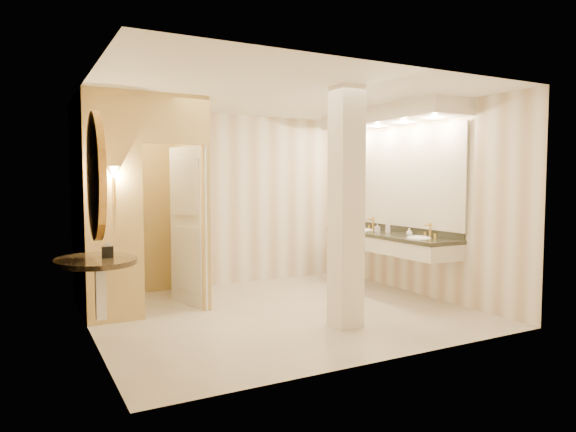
% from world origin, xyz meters
% --- Properties ---
extents(floor, '(4.50, 4.50, 0.00)m').
position_xyz_m(floor, '(0.00, 0.00, 0.00)').
color(floor, beige).
rests_on(floor, ground).
extents(ceiling, '(4.50, 4.50, 0.00)m').
position_xyz_m(ceiling, '(0.00, 0.00, 2.70)').
color(ceiling, white).
rests_on(ceiling, wall_back).
extents(wall_back, '(4.50, 0.02, 2.70)m').
position_xyz_m(wall_back, '(0.00, 2.00, 1.35)').
color(wall_back, white).
rests_on(wall_back, floor).
extents(wall_front, '(4.50, 0.02, 2.70)m').
position_xyz_m(wall_front, '(0.00, -2.00, 1.35)').
color(wall_front, white).
rests_on(wall_front, floor).
extents(wall_left, '(0.02, 4.00, 2.70)m').
position_xyz_m(wall_left, '(-2.25, 0.00, 1.35)').
color(wall_left, white).
rests_on(wall_left, floor).
extents(wall_right, '(0.02, 4.00, 2.70)m').
position_xyz_m(wall_right, '(2.25, 0.00, 1.35)').
color(wall_right, white).
rests_on(wall_right, floor).
extents(toilet_closet, '(1.50, 1.55, 2.70)m').
position_xyz_m(toilet_closet, '(-1.12, 0.97, 1.39)').
color(toilet_closet, tan).
rests_on(toilet_closet, floor).
extents(wall_sconce, '(0.14, 0.14, 0.42)m').
position_xyz_m(wall_sconce, '(-1.93, 0.43, 1.73)').
color(wall_sconce, gold).
rests_on(wall_sconce, toilet_closet).
extents(vanity, '(0.75, 2.58, 2.09)m').
position_xyz_m(vanity, '(1.98, 0.31, 1.63)').
color(vanity, white).
rests_on(vanity, floor).
extents(console_shelf, '(0.99, 0.99, 1.95)m').
position_xyz_m(console_shelf, '(-2.21, -0.24, 1.34)').
color(console_shelf, black).
rests_on(console_shelf, floor).
extents(pillar, '(0.31, 0.31, 2.70)m').
position_xyz_m(pillar, '(0.35, -0.90, 1.35)').
color(pillar, white).
rests_on(pillar, floor).
extents(tissue_box, '(0.13, 0.13, 0.11)m').
position_xyz_m(tissue_box, '(-2.11, -0.20, 0.93)').
color(tissue_box, black).
rests_on(tissue_box, console_shelf).
extents(toilet, '(0.61, 0.87, 0.80)m').
position_xyz_m(toilet, '(-1.75, 1.49, 0.40)').
color(toilet, white).
rests_on(toilet, floor).
extents(soap_bottle_a, '(0.07, 0.07, 0.14)m').
position_xyz_m(soap_bottle_a, '(1.89, 0.50, 0.95)').
color(soap_bottle_a, beige).
rests_on(soap_bottle_a, vanity).
extents(soap_bottle_b, '(0.11, 0.11, 0.11)m').
position_xyz_m(soap_bottle_b, '(1.96, -0.13, 0.93)').
color(soap_bottle_b, silver).
rests_on(soap_bottle_b, vanity).
extents(soap_bottle_c, '(0.10, 0.10, 0.20)m').
position_xyz_m(soap_bottle_c, '(1.97, 0.35, 0.98)').
color(soap_bottle_c, '#C6B28C').
rests_on(soap_bottle_c, vanity).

